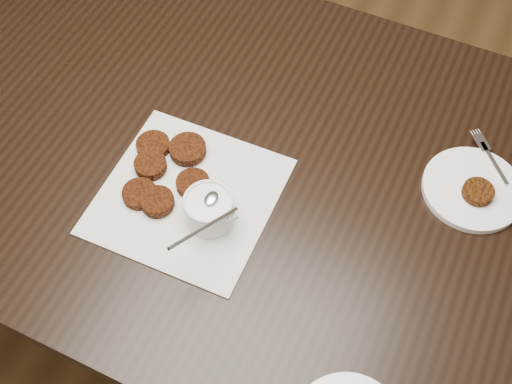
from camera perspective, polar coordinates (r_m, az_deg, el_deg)
floor at (r=1.87m, az=-4.07°, el=-12.12°), size 4.00×4.00×0.00m
table at (r=1.56m, az=-2.66°, el=-4.12°), size 1.48×0.95×0.75m
napkin at (r=1.18m, az=-6.10°, el=-0.37°), size 0.32×0.32×0.00m
sauce_ramekin at (r=1.10m, az=-4.33°, el=-0.71°), size 0.14×0.14×0.12m
patty_cluster at (r=1.20m, az=-8.42°, el=1.57°), size 0.25×0.25×0.02m
plate_with_patty at (r=1.24m, az=18.88°, el=0.44°), size 0.26×0.26×0.03m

